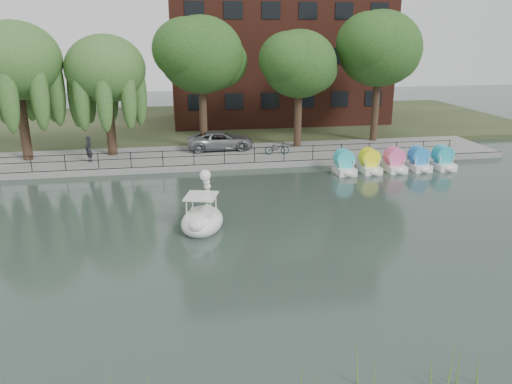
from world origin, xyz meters
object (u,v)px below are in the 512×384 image
object	(u,v)px
minivan	(221,139)
swan_boat	(202,216)
bicycle	(277,147)
pedestrian	(89,147)

from	to	relation	value
minivan	swan_boat	world-z (taller)	swan_boat
minivan	bicycle	xyz separation A→B (m)	(3.73, -2.21, -0.27)
minivan	bicycle	distance (m)	4.34
pedestrian	bicycle	bearing A→B (deg)	53.80
swan_boat	pedestrian	bearing A→B (deg)	134.63
minivan	swan_boat	bearing A→B (deg)	169.22
minivan	pedestrian	world-z (taller)	pedestrian
minivan	bicycle	size ratio (longest dim) A/B	3.23
pedestrian	minivan	bearing A→B (deg)	67.57
bicycle	pedestrian	size ratio (longest dim) A/B	0.87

